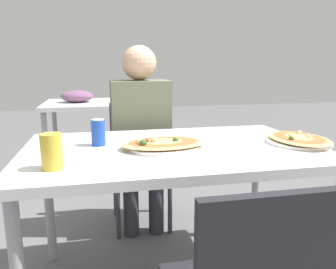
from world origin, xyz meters
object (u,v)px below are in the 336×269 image
at_px(chair_far_seated, 139,156).
at_px(person_seated, 141,125).
at_px(soda_can, 98,132).
at_px(pizza_second, 299,140).
at_px(dining_table, 173,160).
at_px(drink_glass, 52,152).
at_px(pizza_main, 163,144).

xyz_separation_m(chair_far_seated, person_seated, (0.00, -0.11, 0.24)).
bearing_deg(soda_can, chair_far_seated, 67.48).
height_order(person_seated, pizza_second, person_seated).
distance_m(chair_far_seated, soda_can, 0.77).
bearing_deg(dining_table, chair_far_seated, 95.41).
height_order(soda_can, drink_glass, drink_glass).
relative_size(drink_glass, pizza_second, 0.37).
height_order(drink_glass, pizza_second, drink_glass).
distance_m(pizza_main, soda_can, 0.32).
bearing_deg(pizza_main, chair_far_seated, 91.54).
distance_m(chair_far_seated, drink_glass, 1.12).
xyz_separation_m(dining_table, drink_glass, (-0.51, -0.24, 0.13)).
distance_m(dining_table, person_seated, 0.64).
bearing_deg(soda_can, dining_table, -15.97).
xyz_separation_m(dining_table, pizza_main, (-0.05, -0.02, 0.09)).
relative_size(dining_table, drink_glass, 10.26).
relative_size(chair_far_seated, pizza_second, 2.35).
bearing_deg(chair_far_seated, drink_glass, 66.08).
bearing_deg(pizza_second, soda_can, 170.32).
bearing_deg(pizza_second, drink_glass, -171.33).
relative_size(dining_table, soda_can, 10.97).
relative_size(dining_table, pizza_main, 3.34).
xyz_separation_m(dining_table, soda_can, (-0.34, 0.10, 0.13)).
bearing_deg(chair_far_seated, dining_table, 95.41).
height_order(chair_far_seated, soda_can, soda_can).
xyz_separation_m(soda_can, drink_glass, (-0.17, -0.33, 0.00)).
bearing_deg(drink_glass, chair_far_seated, 66.08).
distance_m(person_seated, drink_glass, 0.98).
bearing_deg(drink_glass, pizza_main, 25.28).
xyz_separation_m(pizza_main, drink_glass, (-0.46, -0.22, 0.05)).
xyz_separation_m(chair_far_seated, pizza_second, (0.69, -0.81, 0.27)).
bearing_deg(pizza_main, soda_can, 157.75).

